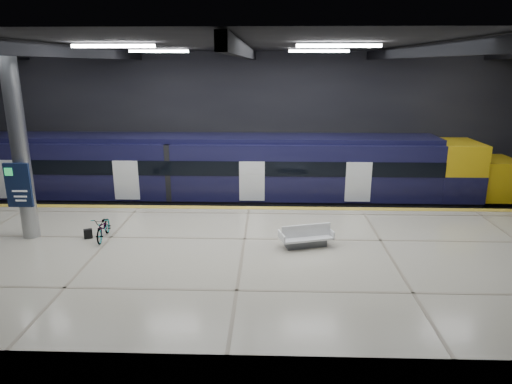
{
  "coord_description": "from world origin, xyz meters",
  "views": [
    {
      "loc": [
        0.92,
        -16.76,
        7.34
      ],
      "look_at": [
        0.34,
        1.5,
        2.2
      ],
      "focal_mm": 32.0,
      "sensor_mm": 36.0,
      "label": 1
    }
  ],
  "objects": [
    {
      "name": "pannier_bag",
      "position": [
        -5.81,
        -1.13,
        1.28
      ],
      "size": [
        0.35,
        0.29,
        0.35
      ],
      "primitive_type": "cube",
      "rotation": [
        0.0,
        0.0,
        0.43
      ],
      "color": "black",
      "rests_on": "platform"
    },
    {
      "name": "bicycle",
      "position": [
        -5.21,
        -1.13,
        1.54
      ],
      "size": [
        0.75,
        1.73,
        0.88
      ],
      "primitive_type": "imported",
      "rotation": [
        0.0,
        0.0,
        0.1
      ],
      "color": "#99999E",
      "rests_on": "platform"
    },
    {
      "name": "bench",
      "position": [
        2.21,
        -1.67,
        1.39
      ],
      "size": [
        1.99,
        1.24,
        0.82
      ],
      "rotation": [
        0.0,
        0.0,
        0.28
      ],
      "color": "#595B60",
      "rests_on": "platform"
    },
    {
      "name": "info_column",
      "position": [
        -8.0,
        -1.03,
        4.46
      ],
      "size": [
        0.9,
        0.78,
        6.9
      ],
      "color": "#9EA0A5",
      "rests_on": "platform"
    },
    {
      "name": "rails",
      "position": [
        0.0,
        5.5,
        0.08
      ],
      "size": [
        30.0,
        1.52,
        0.16
      ],
      "color": "gray",
      "rests_on": "ground"
    },
    {
      "name": "train",
      "position": [
        -1.13,
        5.5,
        2.06
      ],
      "size": [
        29.4,
        2.84,
        3.79
      ],
      "color": "black",
      "rests_on": "ground"
    },
    {
      "name": "room_shell",
      "position": [
        -0.0,
        0.0,
        5.72
      ],
      "size": [
        30.1,
        16.1,
        8.05
      ],
      "color": "black",
      "rests_on": "ground"
    },
    {
      "name": "platform",
      "position": [
        0.0,
        -2.5,
        0.55
      ],
      "size": [
        30.0,
        11.0,
        1.1
      ],
      "primitive_type": "cube",
      "color": "#BEB5A0",
      "rests_on": "ground"
    },
    {
      "name": "ground",
      "position": [
        0.0,
        0.0,
        0.0
      ],
      "size": [
        30.0,
        30.0,
        0.0
      ],
      "primitive_type": "plane",
      "color": "black",
      "rests_on": "ground"
    },
    {
      "name": "safety_strip",
      "position": [
        0.0,
        2.75,
        1.11
      ],
      "size": [
        30.0,
        0.4,
        0.01
      ],
      "primitive_type": "cube",
      "color": "gold",
      "rests_on": "platform"
    }
  ]
}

